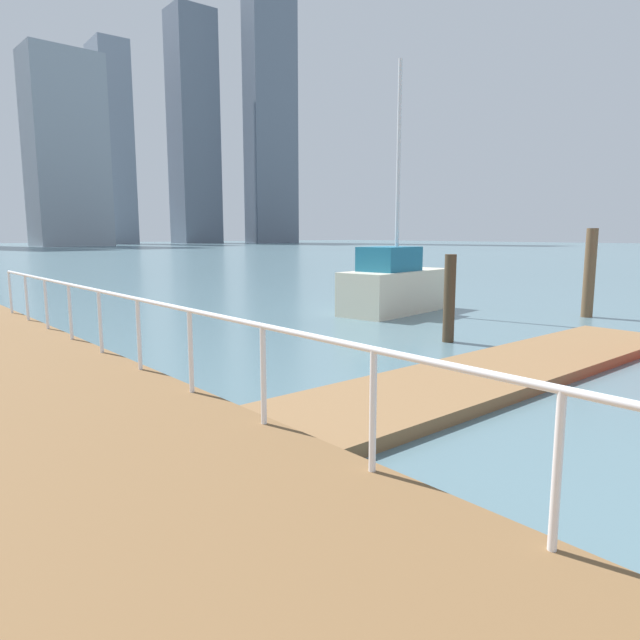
{
  "coord_description": "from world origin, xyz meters",
  "views": [
    {
      "loc": [
        -6.43,
        4.7,
        2.39
      ],
      "look_at": [
        -1.19,
        10.81,
        1.15
      ],
      "focal_mm": 31.63,
      "sensor_mm": 36.0,
      "label": 1
    }
  ],
  "objects": [
    {
      "name": "skyline_tower_3",
      "position": [
        29.07,
        120.43,
        17.98
      ],
      "size": [
        13.74,
        9.65,
        35.95
      ],
      "primitive_type": "cube",
      "rotation": [
        0.0,
        0.0,
        0.03
      ],
      "color": "#8C939E",
      "rests_on": "ground_plane"
    },
    {
      "name": "skyline_tower_6",
      "position": [
        82.43,
        127.8,
        44.9
      ],
      "size": [
        13.21,
        6.41,
        89.8
      ],
      "primitive_type": "cube",
      "rotation": [
        0.0,
        0.0,
        -0.02
      ],
      "color": "slate",
      "rests_on": "ground_plane"
    },
    {
      "name": "ground_plane",
      "position": [
        0.0,
        20.0,
        0.0
      ],
      "size": [
        300.0,
        300.0,
        0.0
      ],
      "primitive_type": "plane",
      "color": "slate"
    },
    {
      "name": "skyline_tower_4",
      "position": [
        45.55,
        140.39,
        22.91
      ],
      "size": [
        7.79,
        10.8,
        45.82
      ],
      "primitive_type": "cube",
      "rotation": [
        0.0,
        0.0,
        -0.05
      ],
      "color": "gray",
      "rests_on": "ground_plane"
    },
    {
      "name": "skyline_tower_5",
      "position": [
        65.96,
        138.47,
        28.59
      ],
      "size": [
        10.81,
        9.71,
        57.17
      ],
      "primitive_type": "cube",
      "rotation": [
        0.0,
        0.0,
        -0.04
      ],
      "color": "slate",
      "rests_on": "ground_plane"
    },
    {
      "name": "moored_boat_0",
      "position": [
        6.49,
        16.24,
        0.84
      ],
      "size": [
        4.2,
        2.15,
        7.4
      ],
      "color": "beige",
      "rests_on": "ground_plane"
    },
    {
      "name": "dock_piling_0",
      "position": [
        3.8,
        12.23,
        0.97
      ],
      "size": [
        0.25,
        0.25,
        1.95
      ],
      "primitive_type": "cylinder",
      "color": "#473826",
      "rests_on": "ground_plane"
    },
    {
      "name": "floating_dock",
      "position": [
        1.89,
        9.76,
        0.09
      ],
      "size": [
        10.78,
        2.0,
        0.18
      ],
      "primitive_type": "cube",
      "color": "olive",
      "rests_on": "ground_plane"
    },
    {
      "name": "dock_piling_1",
      "position": [
        9.98,
        11.93,
        1.27
      ],
      "size": [
        0.32,
        0.32,
        2.55
      ],
      "primitive_type": "cylinder",
      "color": "brown",
      "rests_on": "ground_plane"
    },
    {
      "name": "boardwalk_railing",
      "position": [
        -3.15,
        8.64,
        1.23
      ],
      "size": [
        0.06,
        23.9,
        1.08
      ],
      "color": "white",
      "rests_on": "boardwalk"
    }
  ]
}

